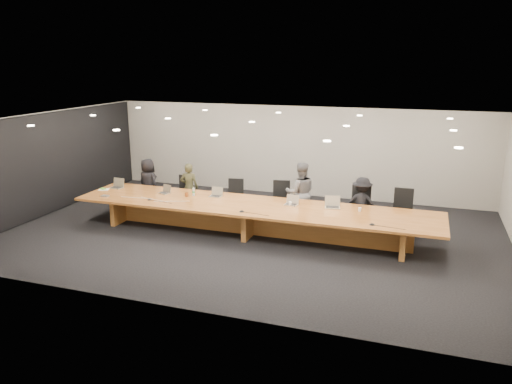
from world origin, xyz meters
TOP-DOWN VIEW (x-y plane):
  - ground at (0.00, 0.00)m, footprint 12.00×12.00m
  - back_wall at (0.00, 4.00)m, footprint 12.00×0.02m
  - left_wall_panel at (-5.94, 0.00)m, footprint 0.08×7.84m
  - conference_table at (0.00, 0.00)m, footprint 9.00×1.80m
  - chair_far_left at (-3.69, 1.18)m, footprint 0.53×0.53m
  - chair_left at (-2.53, 1.17)m, footprint 0.64×0.64m
  - chair_mid_left at (-0.97, 1.31)m, footprint 0.59×0.59m
  - chair_mid_right at (0.36, 1.26)m, footprint 0.63×0.63m
  - chair_right at (2.44, 1.15)m, footprint 0.63×0.63m
  - chair_far_right at (3.47, 1.29)m, footprint 0.58×0.58m
  - person_a at (-3.63, 1.26)m, footprint 0.80×0.64m
  - person_b at (-2.29, 1.21)m, footprint 0.57×0.43m
  - person_c at (0.90, 1.27)m, footprint 0.95×0.85m
  - person_d at (2.50, 1.17)m, footprint 0.91×0.56m
  - laptop_a at (-4.08, 0.34)m, footprint 0.36×0.28m
  - laptop_b at (-2.56, 0.27)m, footprint 0.34×0.30m
  - laptop_c at (-1.15, 0.40)m, footprint 0.33×0.25m
  - laptop_d at (0.90, 0.30)m, footprint 0.34×0.26m
  - laptop_e at (1.90, 0.38)m, footprint 0.41×0.33m
  - water_bottle at (-1.72, 0.32)m, footprint 0.06×0.06m
  - amber_mug at (-1.86, 0.18)m, footprint 0.11×0.11m
  - paper_cup_near at (0.90, 0.25)m, footprint 0.08×0.08m
  - paper_cup_far at (2.56, 0.31)m, footprint 0.10×0.10m
  - notepad at (-4.30, 0.07)m, footprint 0.32×0.28m
  - lime_gadget at (-4.32, 0.07)m, footprint 0.19×0.14m
  - av_box at (-3.86, -0.50)m, footprint 0.19×0.14m
  - mic_left at (-2.60, -0.42)m, footprint 0.15×0.15m
  - mic_center at (-0.04, -0.61)m, footprint 0.15×0.15m
  - mic_right at (2.94, -0.59)m, footprint 0.16×0.16m

SIDE VIEW (x-z plane):
  - ground at x=0.00m, z-range 0.00..0.00m
  - chair_far_left at x=-3.69m, z-range 0.00..1.01m
  - chair_mid_left at x=-0.97m, z-range 0.00..1.01m
  - chair_left at x=-2.53m, z-range 0.00..1.03m
  - conference_table at x=0.00m, z-range 0.15..0.90m
  - chair_mid_right at x=0.36m, z-range 0.00..1.08m
  - chair_far_right at x=3.47m, z-range 0.00..1.12m
  - chair_right at x=2.44m, z-range 0.00..1.14m
  - person_d at x=2.50m, z-range 0.00..1.37m
  - person_b at x=-2.29m, z-range 0.00..1.40m
  - person_a at x=-3.63m, z-range 0.00..1.43m
  - notepad at x=-4.30m, z-range 0.75..0.77m
  - av_box at x=-3.86m, z-range 0.75..0.78m
  - mic_left at x=-2.60m, z-range 0.75..0.78m
  - mic_center at x=-0.04m, z-range 0.75..0.78m
  - mic_right at x=2.94m, z-range 0.75..0.78m
  - lime_gadget at x=-4.32m, z-range 0.77..0.79m
  - paper_cup_far at x=2.56m, z-range 0.75..0.84m
  - paper_cup_near at x=0.90m, z-range 0.75..0.84m
  - amber_mug at x=-1.86m, z-range 0.75..0.86m
  - person_c at x=0.90m, z-range 0.00..1.62m
  - water_bottle at x=-1.72m, z-range 0.75..0.95m
  - laptop_b at x=-2.56m, z-range 0.75..0.98m
  - laptop_c at x=-1.15m, z-range 0.75..1.00m
  - laptop_d at x=0.90m, z-range 0.75..1.00m
  - laptop_a at x=-4.08m, z-range 0.75..1.02m
  - laptop_e at x=1.90m, z-range 0.75..1.03m
  - left_wall_panel at x=-5.94m, z-range 0.00..2.74m
  - back_wall at x=0.00m, z-range 0.00..2.80m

